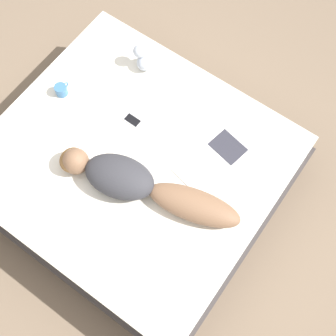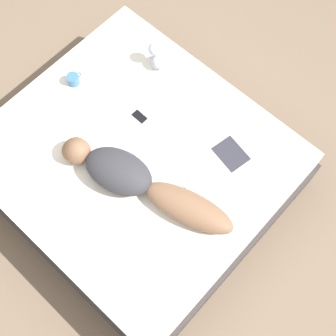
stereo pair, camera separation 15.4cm
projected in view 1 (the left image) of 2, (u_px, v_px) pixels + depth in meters
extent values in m
plane|color=#7A6651|center=(137.00, 185.00, 3.78)|extent=(12.00, 12.00, 0.00)
cube|color=#383333|center=(136.00, 178.00, 3.62)|extent=(1.86, 2.03, 0.34)
cube|color=silver|center=(134.00, 163.00, 3.37)|extent=(1.80, 1.97, 0.21)
ellipsoid|color=brown|center=(194.00, 205.00, 3.06)|extent=(0.37, 0.67, 0.15)
ellipsoid|color=#333338|center=(119.00, 177.00, 3.11)|extent=(0.41, 0.55, 0.20)
ellipsoid|color=brown|center=(72.00, 160.00, 3.16)|extent=(0.22, 0.21, 0.10)
sphere|color=brown|center=(76.00, 161.00, 3.16)|extent=(0.18, 0.18, 0.18)
cube|color=white|center=(200.00, 172.00, 3.23)|extent=(0.33, 0.38, 0.01)
cube|color=white|center=(228.00, 147.00, 3.30)|extent=(0.33, 0.38, 0.01)
cube|color=#2D2D38|center=(228.00, 147.00, 3.30)|extent=(0.22, 0.26, 0.00)
cylinder|color=teal|center=(61.00, 90.00, 3.44)|extent=(0.09, 0.09, 0.08)
cylinder|color=black|center=(60.00, 87.00, 3.41)|extent=(0.08, 0.08, 0.01)
torus|color=teal|center=(65.00, 85.00, 3.46)|extent=(0.06, 0.01, 0.06)
cube|color=silver|center=(132.00, 120.00, 3.38)|extent=(0.08, 0.14, 0.01)
cube|color=black|center=(132.00, 120.00, 3.38)|extent=(0.06, 0.11, 0.00)
ellipsoid|color=#B2BCCC|center=(146.00, 62.00, 3.52)|extent=(0.14, 0.13, 0.12)
sphere|color=#B2BCCC|center=(140.00, 51.00, 3.45)|extent=(0.10, 0.10, 0.10)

